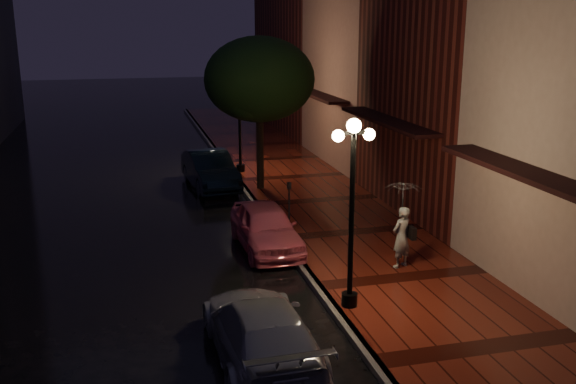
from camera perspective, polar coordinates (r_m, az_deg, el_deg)
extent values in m
plane|color=black|center=(19.38, -0.51, -4.50)|extent=(120.00, 120.00, 0.00)
cube|color=#4A140D|center=(19.98, 5.78, -3.74)|extent=(4.50, 60.00, 0.15)
cube|color=#595451|center=(19.35, -0.51, -4.29)|extent=(0.25, 60.00, 0.15)
cube|color=#511914|center=(22.79, 15.92, 12.01)|extent=(5.00, 8.00, 11.00)
cube|color=#8C5951|center=(30.04, 8.07, 11.09)|extent=(5.00, 8.00, 9.00)
cube|color=#511914|center=(39.44, 2.48, 12.83)|extent=(5.00, 12.00, 10.00)
cylinder|color=black|center=(14.25, 5.66, -2.69)|extent=(0.12, 0.12, 4.00)
cylinder|color=black|center=(14.91, 5.48, -9.48)|extent=(0.36, 0.36, 0.30)
cube|color=black|center=(13.78, 5.87, 5.26)|extent=(0.70, 0.08, 0.08)
sphere|color=#FBD896|center=(13.75, 5.89, 5.87)|extent=(0.32, 0.32, 0.32)
sphere|color=#FBD896|center=(13.67, 4.48, 5.00)|extent=(0.26, 0.26, 0.26)
sphere|color=#FBD896|center=(13.91, 7.23, 5.10)|extent=(0.26, 0.26, 0.26)
cylinder|color=black|center=(27.49, -4.32, 5.91)|extent=(0.12, 0.12, 4.00)
cylinder|color=black|center=(27.84, -4.25, 2.15)|extent=(0.36, 0.36, 0.30)
cube|color=black|center=(27.25, -4.40, 10.07)|extent=(0.70, 0.08, 0.08)
sphere|color=#FBD896|center=(27.24, -4.41, 10.38)|extent=(0.32, 0.32, 0.32)
sphere|color=#FBD896|center=(27.20, -5.14, 9.94)|extent=(0.26, 0.26, 0.26)
sphere|color=#FBD896|center=(27.32, -3.67, 9.99)|extent=(0.26, 0.26, 0.26)
cylinder|color=black|center=(24.71, -2.50, 3.97)|extent=(0.28, 0.28, 3.20)
ellipsoid|color=black|center=(24.34, -2.57, 9.99)|extent=(4.16, 4.16, 3.20)
sphere|color=black|center=(25.14, -1.26, 8.78)|extent=(1.80, 1.80, 1.80)
sphere|color=black|center=(23.59, -3.65, 8.60)|extent=(1.80, 1.80, 1.80)
imported|color=#DC5A70|center=(18.62, -1.99, -3.14)|extent=(1.70, 3.99, 1.34)
imported|color=black|center=(25.68, -6.94, 1.97)|extent=(1.96, 4.55, 1.46)
imported|color=#97969D|center=(12.70, -2.39, -12.24)|extent=(1.92, 4.53, 1.30)
imported|color=white|center=(17.10, 10.04, -3.97)|extent=(0.71, 0.61, 1.65)
imported|color=silver|center=(16.79, 10.20, -0.59)|extent=(0.96, 0.98, 0.88)
cylinder|color=black|center=(16.98, 10.10, -2.74)|extent=(0.02, 0.02, 1.32)
cube|color=black|center=(17.13, 10.97, -3.58)|extent=(0.13, 0.31, 0.33)
cylinder|color=black|center=(20.82, 0.10, -1.12)|extent=(0.06, 0.06, 1.07)
cube|color=black|center=(20.65, 0.10, 0.57)|extent=(0.13, 0.10, 0.21)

